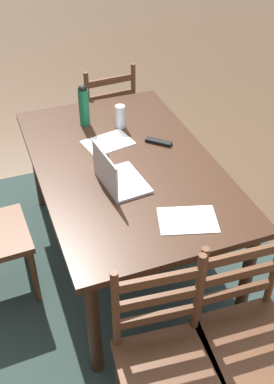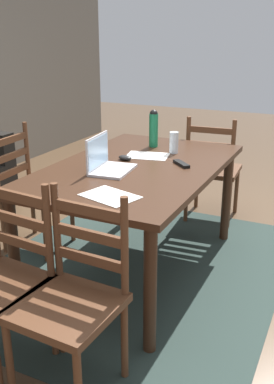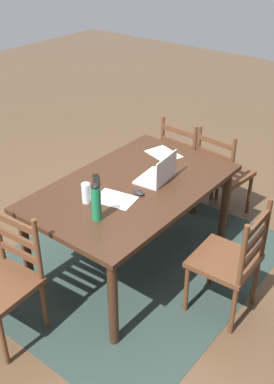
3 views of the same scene
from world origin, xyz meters
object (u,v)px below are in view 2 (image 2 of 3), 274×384
Objects in this scene: computer_mouse at (125,158)px; dining_table at (136,178)px; drinking_glass at (174,143)px; water_bottle at (154,128)px; chair_right_near at (212,170)px; tv_remote at (181,164)px; chair_far_head at (32,191)px; laptop at (106,162)px; chair_left_near at (72,301)px; chair_left_far at (1,280)px.

dining_table is at bearing -116.12° from computer_mouse.
water_bottle is at bearing 61.28° from drinking_glass.
chair_right_near is at bearing -27.24° from water_bottle.
water_bottle is 1.67× the size of tv_remote.
chair_far_head is at bearing -39.95° from tv_remote.
laptop is at bearing -7.12° from tv_remote.
chair_far_head is 5.59× the size of tv_remote.
water_bottle is at bearing -92.90° from tv_remote.
chair_left_near is at bearing -157.42° from computer_mouse.
dining_table is at bearing -89.89° from chair_far_head.
chair_far_head is 1.15m from drinking_glass.
chair_left_near is 3.34× the size of water_bottle.
chair_left_near reaches higher than dining_table.
computer_mouse is (-0.44, 0.02, -0.13)m from water_bottle.
chair_right_near is at bearing -10.38° from chair_left_far.
chair_right_near is (1.13, -1.10, 0.00)m from chair_far_head.
chair_right_near is 0.83m from drinking_glass.
chair_left_near is 1.06m from laptop.
dining_table is 1.77× the size of chair_left_far.
chair_far_head is 1.32m from chair_left_far.
dining_table is 0.45m from drinking_glass.
tv_remote is (1.26, -0.06, 0.33)m from chair_left_near.
chair_far_head is 1.58m from chair_left_near.
laptop is 0.72m from water_bottle.
dining_table is 4.93× the size of laptop.
drinking_glass is at bearing -118.72° from water_bottle.
laptop is 0.51m from tv_remote.
chair_far_head is 2.78× the size of laptop.
chair_left_far is 2.78× the size of laptop.
water_bottle is at bearing -3.51° from chair_left_far.
chair_far_head is 0.84m from computer_mouse.
chair_far_head is 3.34× the size of water_bottle.
chair_far_head is at bearing 31.33° from chair_left_far.
chair_left_near is 9.50× the size of computer_mouse.
drinking_glass is at bearing -28.69° from computer_mouse.
computer_mouse is at bearing 0.71° from laptop.
dining_table is 5.91× the size of water_bottle.
laptop is at bearing 178.44° from water_bottle.
computer_mouse is at bearing 162.25° from chair_right_near.
laptop reaches higher than drinking_glass.
computer_mouse is at bearing 144.18° from drinking_glass.
water_bottle reaches higher than tv_remote.
chair_right_near is 9.50× the size of computer_mouse.
tv_remote is (-0.39, -0.37, -0.14)m from water_bottle.
chair_left_far reaches higher than drinking_glass.
water_bottle is 1.83× the size of drinking_glass.
chair_far_head reaches higher than drinking_glass.
drinking_glass is (0.60, -0.23, 0.02)m from laptop.
chair_left_far is at bearing 169.62° from chair_right_near.
laptop is (-0.19, -0.77, 0.37)m from chair_far_head.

